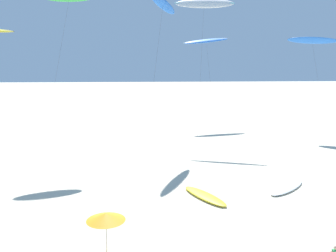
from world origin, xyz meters
The scene contains 7 objects.
flying_kite_0 centered at (0.40, 36.37, 17.46)m, with size 4.48×10.93×18.81m.
flying_kite_1 centered at (8.35, 52.91, 13.72)m, with size 8.33×8.86×14.57m.
flying_kite_3 centered at (6.40, 42.89, 18.44)m, with size 8.40×4.28×19.38m.
flying_kite_4 centered at (22.49, 43.66, 13.48)m, with size 6.67×8.09×14.22m.
grounded_kite_1 centered at (10.40, 19.16, 0.13)m, with size 4.74×4.64×0.25m.
grounded_kite_3 centered at (3.01, 17.48, 0.15)m, with size 3.64×5.08×0.28m.
beach_umbrella centered at (-4.05, 9.75, 2.04)m, with size 2.31×2.31×2.27m.
Camera 1 is at (-1.48, -10.78, 11.36)m, focal length 39.72 mm.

